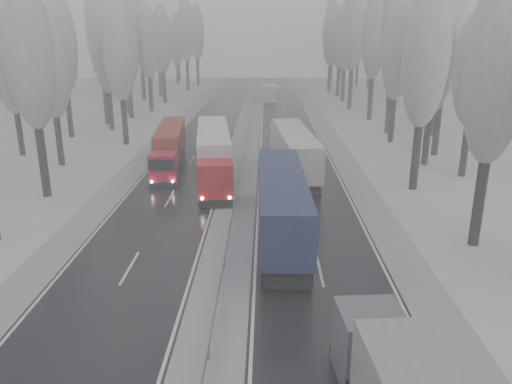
{
  "coord_description": "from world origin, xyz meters",
  "views": [
    {
      "loc": [
        2.24,
        -12.8,
        12.49
      ],
      "look_at": [
        1.61,
        19.05,
        2.2
      ],
      "focal_mm": 35.0,
      "sensor_mm": 36.0,
      "label": 1
    }
  ],
  "objects_px": {
    "box_truck_distant": "(270,93)",
    "truck_red_red": "(170,144)",
    "truck_blue_box": "(281,198)",
    "truck_cream_box": "(293,148)",
    "truck_red_white": "(214,151)"
  },
  "relations": [
    {
      "from": "truck_cream_box",
      "to": "box_truck_distant",
      "type": "xyz_separation_m",
      "value": [
        -1.68,
        49.98,
        -0.93
      ]
    },
    {
      "from": "truck_red_white",
      "to": "truck_red_red",
      "type": "distance_m",
      "value": 6.54
    },
    {
      "from": "truck_blue_box",
      "to": "box_truck_distant",
      "type": "height_order",
      "value": "truck_blue_box"
    },
    {
      "from": "truck_red_red",
      "to": "box_truck_distant",
      "type": "bearing_deg",
      "value": 72.28
    },
    {
      "from": "box_truck_distant",
      "to": "truck_red_white",
      "type": "height_order",
      "value": "truck_red_white"
    },
    {
      "from": "box_truck_distant",
      "to": "truck_red_red",
      "type": "distance_m",
      "value": 47.84
    },
    {
      "from": "truck_cream_box",
      "to": "box_truck_distant",
      "type": "relative_size",
      "value": 2.03
    },
    {
      "from": "truck_cream_box",
      "to": "truck_red_red",
      "type": "distance_m",
      "value": 12.14
    },
    {
      "from": "truck_blue_box",
      "to": "truck_red_white",
      "type": "height_order",
      "value": "truck_blue_box"
    },
    {
      "from": "truck_blue_box",
      "to": "truck_red_white",
      "type": "bearing_deg",
      "value": 112.05
    },
    {
      "from": "truck_red_white",
      "to": "truck_blue_box",
      "type": "bearing_deg",
      "value": -73.43
    },
    {
      "from": "truck_blue_box",
      "to": "truck_cream_box",
      "type": "xyz_separation_m",
      "value": [
        1.48,
        14.17,
        -0.06
      ]
    },
    {
      "from": "box_truck_distant",
      "to": "truck_red_red",
      "type": "relative_size",
      "value": 0.57
    },
    {
      "from": "truck_red_red",
      "to": "truck_blue_box",
      "type": "bearing_deg",
      "value": -65.14
    },
    {
      "from": "truck_red_white",
      "to": "truck_red_red",
      "type": "bearing_deg",
      "value": 129.5
    }
  ]
}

